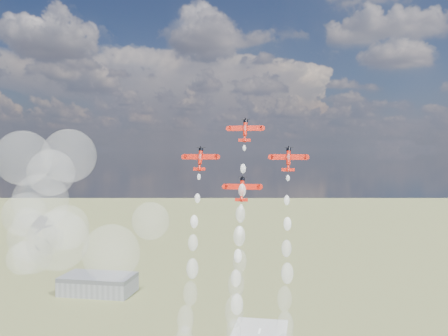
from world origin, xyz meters
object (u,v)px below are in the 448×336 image
plane_lead (245,130)px  plane_slot (242,189)px  plane_left (200,159)px  hangar (98,284)px  plane_right (288,159)px

plane_lead → plane_slot: size_ratio=1.00×
plane_lead → plane_left: size_ratio=1.00×
hangar → plane_right: 239.04m
plane_lead → plane_slot: 18.74m
plane_lead → plane_slot: bearing=-90.0°
plane_left → plane_right: 26.77m
plane_left → plane_slot: plane_left is taller
plane_left → plane_slot: bearing=-13.9°
hangar → plane_slot: (127.50, -172.91, 83.56)m
plane_slot → plane_lead: bearing=90.0°
hangar → plane_left: bearing=-56.1°
hangar → plane_slot: plane_slot is taller
hangar → plane_left: 224.31m
hangar → plane_lead: plane_lead is taller
plane_right → plane_slot: plane_right is taller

